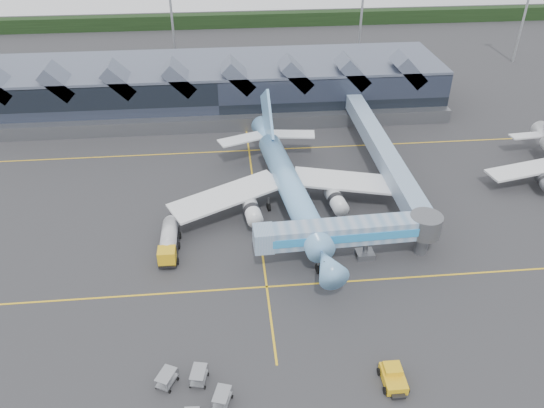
{
  "coord_description": "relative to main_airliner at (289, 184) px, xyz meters",
  "views": [
    {
      "loc": [
        -4.03,
        -56.29,
        44.1
      ],
      "look_at": [
        1.69,
        2.72,
        5.0
      ],
      "focal_mm": 35.0,
      "sensor_mm": 36.0,
      "label": 1
    }
  ],
  "objects": [
    {
      "name": "ground",
      "position": [
        -4.84,
        -9.35,
        -3.9
      ],
      "size": [
        260.0,
        260.0,
        0.0
      ],
      "primitive_type": "plane",
      "color": "#2C2C2F",
      "rests_on": "ground"
    },
    {
      "name": "taxi_stripes",
      "position": [
        -4.84,
        0.65,
        -3.89
      ],
      "size": [
        120.0,
        60.0,
        0.01
      ],
      "color": "gold",
      "rests_on": "ground"
    },
    {
      "name": "tree_line_far",
      "position": [
        -4.84,
        100.65,
        -1.9
      ],
      "size": [
        260.0,
        4.0,
        4.0
      ],
      "primitive_type": "cube",
      "color": "black",
      "rests_on": "ground"
    },
    {
      "name": "terminal",
      "position": [
        -9.91,
        38.0,
        0.98
      ],
      "size": [
        90.0,
        22.25,
        12.52
      ],
      "color": "black",
      "rests_on": "ground"
    },
    {
      "name": "light_masts",
      "position": [
        16.16,
        53.45,
        8.59
      ],
      "size": [
        132.4,
        42.56,
        22.45
      ],
      "color": "#92969B",
      "rests_on": "ground"
    },
    {
      "name": "main_airliner",
      "position": [
        0.0,
        0.0,
        0.0
      ],
      "size": [
        35.66,
        41.3,
        13.27
      ],
      "rotation": [
        0.0,
        0.0,
        0.12
      ],
      "color": "#73AEEA",
      "rests_on": "ground"
    },
    {
      "name": "jet_bridge",
      "position": [
        7.46,
        -12.88,
        0.29
      ],
      "size": [
        24.33,
        4.51,
        5.92
      ],
      "rotation": [
        0.0,
        0.0,
        0.04
      ],
      "color": "#6A8CB0",
      "rests_on": "ground"
    },
    {
      "name": "fuel_truck",
      "position": [
        -17.04,
        -8.83,
        -2.21
      ],
      "size": [
        2.69,
        8.98,
        3.01
      ],
      "rotation": [
        0.0,
        0.0,
        -0.01
      ],
      "color": "black",
      "rests_on": "ground"
    },
    {
      "name": "pushback_tug",
      "position": [
        6.45,
        -32.54,
        -3.12
      ],
      "size": [
        2.52,
        3.95,
        1.73
      ],
      "rotation": [
        0.0,
        0.0,
        -0.01
      ],
      "color": "gold",
      "rests_on": "ground"
    },
    {
      "name": "baggage_carts",
      "position": [
        -13.14,
        -32.53,
        -3.03
      ],
      "size": [
        7.62,
        7.47,
        1.54
      ],
      "rotation": [
        0.0,
        0.0,
        -0.31
      ],
      "color": "gray",
      "rests_on": "ground"
    }
  ]
}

